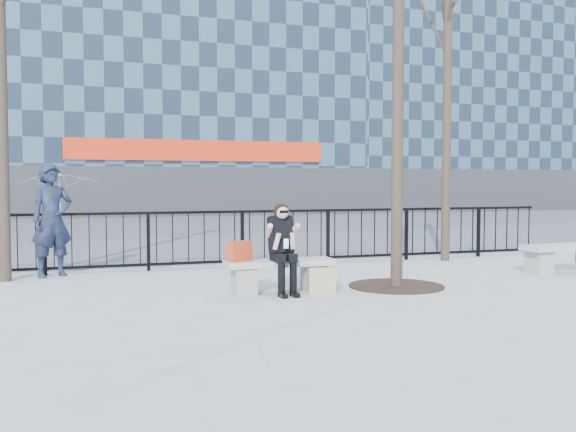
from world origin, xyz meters
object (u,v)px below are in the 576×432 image
object	(u,v)px
bench_second	(565,255)
standing_man	(52,220)
bench_main	(280,272)
seated_woman	(283,249)

from	to	relation	value
bench_second	standing_man	xyz separation A→B (m)	(-8.85, 2.46, 0.67)
bench_main	bench_second	xyz separation A→B (m)	(5.58, 0.34, 0.02)
seated_woman	standing_man	distance (m)	4.42
bench_main	standing_man	bearing A→B (deg)	139.43
bench_main	seated_woman	world-z (taller)	seated_woman
bench_main	standing_man	world-z (taller)	standing_man
standing_man	seated_woman	bearing A→B (deg)	-65.76
bench_second	seated_woman	xyz separation A→B (m)	(-5.58, -0.50, 0.35)
bench_second	bench_main	bearing A→B (deg)	179.22
bench_main	seated_woman	size ratio (longest dim) A/B	1.23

